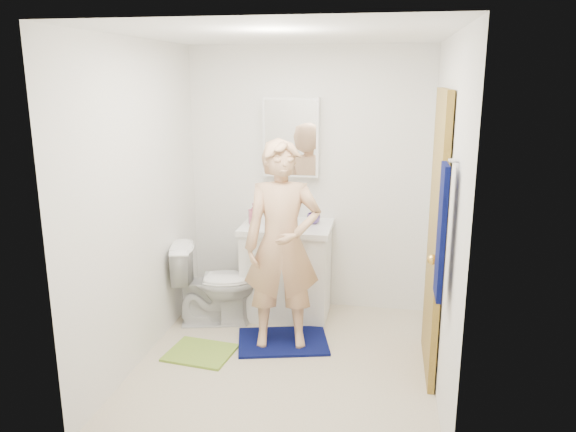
% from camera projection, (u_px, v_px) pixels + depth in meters
% --- Properties ---
extents(floor, '(2.20, 2.40, 0.02)m').
position_uv_depth(floor, '(285.00, 364.00, 4.28)').
color(floor, beige).
rests_on(floor, ground).
extents(ceiling, '(2.20, 2.40, 0.02)m').
position_uv_depth(ceiling, '(285.00, 32.00, 3.70)').
color(ceiling, white).
rests_on(ceiling, ground).
extents(wall_back, '(2.20, 0.02, 2.40)m').
position_uv_depth(wall_back, '(309.00, 180.00, 5.15)').
color(wall_back, white).
rests_on(wall_back, ground).
extents(wall_front, '(2.20, 0.02, 2.40)m').
position_uv_depth(wall_front, '(242.00, 266.00, 2.84)').
color(wall_front, white).
rests_on(wall_front, ground).
extents(wall_left, '(0.02, 2.40, 2.40)m').
position_uv_depth(wall_left, '(139.00, 205.00, 4.18)').
color(wall_left, white).
rests_on(wall_left, ground).
extents(wall_right, '(0.02, 2.40, 2.40)m').
position_uv_depth(wall_right, '(446.00, 217.00, 3.80)').
color(wall_right, white).
rests_on(wall_right, ground).
extents(vanity_cabinet, '(0.75, 0.55, 0.80)m').
position_uv_depth(vanity_cabinet, '(287.00, 272.00, 5.08)').
color(vanity_cabinet, white).
rests_on(vanity_cabinet, floor).
extents(countertop, '(0.79, 0.59, 0.05)m').
position_uv_depth(countertop, '(287.00, 227.00, 4.98)').
color(countertop, white).
rests_on(countertop, vanity_cabinet).
extents(sink_basin, '(0.40, 0.40, 0.03)m').
position_uv_depth(sink_basin, '(287.00, 226.00, 4.98)').
color(sink_basin, white).
rests_on(sink_basin, countertop).
extents(faucet, '(0.03, 0.03, 0.12)m').
position_uv_depth(faucet, '(290.00, 213.00, 5.13)').
color(faucet, silver).
rests_on(faucet, countertop).
extents(medicine_cabinet, '(0.50, 0.12, 0.70)m').
position_uv_depth(medicine_cabinet, '(291.00, 137.00, 5.01)').
color(medicine_cabinet, white).
rests_on(medicine_cabinet, wall_back).
extents(mirror_panel, '(0.46, 0.01, 0.66)m').
position_uv_depth(mirror_panel, '(290.00, 138.00, 4.95)').
color(mirror_panel, white).
rests_on(mirror_panel, wall_back).
extents(door, '(0.05, 0.80, 2.05)m').
position_uv_depth(door, '(436.00, 236.00, 4.00)').
color(door, '#A8832E').
rests_on(door, ground).
extents(door_knob, '(0.07, 0.07, 0.07)m').
position_uv_depth(door_knob, '(432.00, 260.00, 3.71)').
color(door_knob, gold).
rests_on(door_knob, door).
extents(towel, '(0.03, 0.24, 0.80)m').
position_uv_depth(towel, '(441.00, 232.00, 3.26)').
color(towel, '#070D48').
rests_on(towel, wall_right).
extents(towel_hook, '(0.06, 0.02, 0.02)m').
position_uv_depth(towel_hook, '(454.00, 161.00, 3.15)').
color(towel_hook, silver).
rests_on(towel_hook, wall_right).
extents(toilet, '(0.79, 0.56, 0.73)m').
position_uv_depth(toilet, '(215.00, 283.00, 4.92)').
color(toilet, white).
rests_on(toilet, floor).
extents(bath_mat, '(0.83, 0.68, 0.02)m').
position_uv_depth(bath_mat, '(283.00, 341.00, 4.61)').
color(bath_mat, '#070D48').
rests_on(bath_mat, floor).
extents(green_rug, '(0.55, 0.48, 0.02)m').
position_uv_depth(green_rug, '(200.00, 353.00, 4.42)').
color(green_rug, '#84AB39').
rests_on(green_rug, floor).
extents(soap_dispenser, '(0.11, 0.11, 0.18)m').
position_uv_depth(soap_dispenser, '(253.00, 214.00, 4.99)').
color(soap_dispenser, '#B4546C').
rests_on(soap_dispenser, countertop).
extents(toothbrush_cup, '(0.13, 0.13, 0.09)m').
position_uv_depth(toothbrush_cup, '(314.00, 218.00, 5.00)').
color(toothbrush_cup, '#4E387C').
rests_on(toothbrush_cup, countertop).
extents(man, '(0.67, 0.50, 1.65)m').
position_uv_depth(man, '(282.00, 245.00, 4.37)').
color(man, tan).
rests_on(man, bath_mat).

